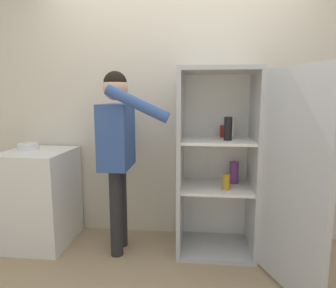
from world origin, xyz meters
name	(u,v)px	position (x,y,z in m)	size (l,w,h in m)	color
wall_back	(175,109)	(0.00, 0.98, 1.27)	(7.00, 0.06, 2.55)	beige
refrigerator	(232,165)	(0.52, 0.56, 0.82)	(0.97, 1.19, 1.64)	#B7BABC
person	(118,140)	(-0.47, 0.53, 1.02)	(0.62, 0.57, 1.61)	#262628
counter	(40,197)	(-1.27, 0.61, 0.45)	(0.59, 0.64, 0.90)	white
bowl	(28,146)	(-1.40, 0.68, 0.93)	(0.19, 0.19, 0.06)	white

